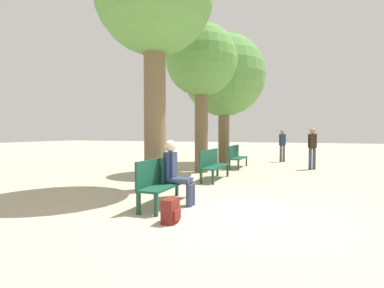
# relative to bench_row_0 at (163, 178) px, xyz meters

# --- Properties ---
(ground_plane) EXTENTS (80.00, 80.00, 0.00)m
(ground_plane) POSITION_rel_bench_row_0_xyz_m (1.58, -0.17, -0.52)
(ground_plane) COLOR #B7A88E
(bench_row_0) EXTENTS (0.43, 1.75, 0.92)m
(bench_row_0) POSITION_rel_bench_row_0_xyz_m (0.00, 0.00, 0.00)
(bench_row_0) COLOR #144733
(bench_row_0) RESTS_ON ground_plane
(bench_row_1) EXTENTS (0.43, 1.75, 0.92)m
(bench_row_1) POSITION_rel_bench_row_0_xyz_m (0.00, 3.34, 0.00)
(bench_row_1) COLOR #144733
(bench_row_1) RESTS_ON ground_plane
(bench_row_2) EXTENTS (0.43, 1.75, 0.92)m
(bench_row_2) POSITION_rel_bench_row_0_xyz_m (0.00, 6.67, 0.00)
(bench_row_2) COLOR #144733
(bench_row_2) RESTS_ON ground_plane
(tree_row_1) EXTENTS (2.57, 2.57, 5.32)m
(tree_row_1) POSITION_rel_bench_row_0_xyz_m (-0.88, 4.87, 3.41)
(tree_row_1) COLOR brown
(tree_row_1) RESTS_ON ground_plane
(tree_row_2) EXTENTS (3.73, 3.73, 5.92)m
(tree_row_2) POSITION_rel_bench_row_0_xyz_m (-0.88, 8.04, 3.50)
(tree_row_2) COLOR brown
(tree_row_2) RESTS_ON ground_plane
(person_seated) EXTENTS (0.61, 0.35, 1.28)m
(person_seated) POSITION_rel_bench_row_0_xyz_m (0.23, 0.07, 0.15)
(person_seated) COLOR #384260
(person_seated) RESTS_ON ground_plane
(backpack) EXTENTS (0.23, 0.32, 0.38)m
(backpack) POSITION_rel_bench_row_0_xyz_m (0.65, -1.07, -0.33)
(backpack) COLOR maroon
(backpack) RESTS_ON ground_plane
(pedestrian_near) EXTENTS (0.33, 0.25, 1.61)m
(pedestrian_near) POSITION_rel_bench_row_0_xyz_m (2.88, 7.15, 0.40)
(pedestrian_near) COLOR #384260
(pedestrian_near) RESTS_ON ground_plane
(pedestrian_mid) EXTENTS (0.32, 0.28, 1.59)m
(pedestrian_mid) POSITION_rel_bench_row_0_xyz_m (1.58, 9.92, 0.39)
(pedestrian_mid) COLOR #4C4C4C
(pedestrian_mid) RESTS_ON ground_plane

